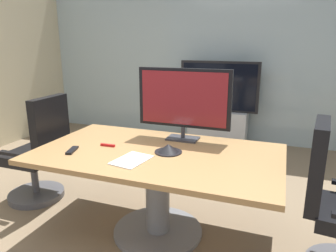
{
  "coord_description": "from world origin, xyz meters",
  "views": [
    {
      "loc": [
        1.04,
        -2.04,
        1.6
      ],
      "look_at": [
        0.13,
        0.42,
        0.89
      ],
      "focal_mm": 33.62,
      "sensor_mm": 36.0,
      "label": 1
    }
  ],
  "objects_px": {
    "conference_phone": "(168,149)",
    "remote_control": "(72,150)",
    "office_chair_left": "(40,158)",
    "wall_display_unit": "(218,117)",
    "conference_table": "(157,173)",
    "tv_monitor": "(184,100)"
  },
  "relations": [
    {
      "from": "conference_phone",
      "to": "remote_control",
      "type": "xyz_separation_m",
      "value": [
        -0.74,
        -0.25,
        -0.02
      ]
    },
    {
      "from": "wall_display_unit",
      "to": "conference_phone",
      "type": "relative_size",
      "value": 5.95
    },
    {
      "from": "conference_phone",
      "to": "conference_table",
      "type": "bearing_deg",
      "value": -171.63
    },
    {
      "from": "conference_phone",
      "to": "office_chair_left",
      "type": "bearing_deg",
      "value": 175.08
    },
    {
      "from": "wall_display_unit",
      "to": "remote_control",
      "type": "xyz_separation_m",
      "value": [
        -0.63,
        -2.78,
        0.31
      ]
    },
    {
      "from": "conference_table",
      "to": "office_chair_left",
      "type": "distance_m",
      "value": 1.36
    },
    {
      "from": "office_chair_left",
      "to": "conference_phone",
      "type": "xyz_separation_m",
      "value": [
        1.44,
        -0.12,
        0.31
      ]
    },
    {
      "from": "conference_table",
      "to": "wall_display_unit",
      "type": "distance_m",
      "value": 2.55
    },
    {
      "from": "remote_control",
      "to": "conference_table",
      "type": "bearing_deg",
      "value": 3.48
    },
    {
      "from": "conference_phone",
      "to": "remote_control",
      "type": "height_order",
      "value": "conference_phone"
    },
    {
      "from": "wall_display_unit",
      "to": "conference_phone",
      "type": "distance_m",
      "value": 2.56
    },
    {
      "from": "office_chair_left",
      "to": "wall_display_unit",
      "type": "relative_size",
      "value": 0.83
    },
    {
      "from": "office_chair_left",
      "to": "remote_control",
      "type": "height_order",
      "value": "office_chair_left"
    },
    {
      "from": "conference_table",
      "to": "wall_display_unit",
      "type": "relative_size",
      "value": 1.49
    },
    {
      "from": "conference_table",
      "to": "tv_monitor",
      "type": "bearing_deg",
      "value": 76.34
    },
    {
      "from": "office_chair_left",
      "to": "remote_control",
      "type": "distance_m",
      "value": 0.84
    },
    {
      "from": "tv_monitor",
      "to": "conference_phone",
      "type": "height_order",
      "value": "tv_monitor"
    },
    {
      "from": "conference_table",
      "to": "office_chair_left",
      "type": "height_order",
      "value": "office_chair_left"
    },
    {
      "from": "conference_phone",
      "to": "remote_control",
      "type": "bearing_deg",
      "value": -161.51
    },
    {
      "from": "wall_display_unit",
      "to": "remote_control",
      "type": "relative_size",
      "value": 7.71
    },
    {
      "from": "office_chair_left",
      "to": "remote_control",
      "type": "relative_size",
      "value": 6.41
    },
    {
      "from": "conference_table",
      "to": "conference_phone",
      "type": "bearing_deg",
      "value": 8.37
    }
  ]
}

